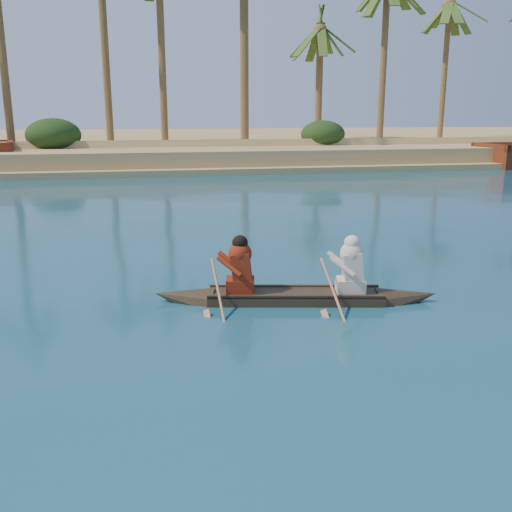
{
  "coord_description": "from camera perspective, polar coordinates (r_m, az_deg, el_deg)",
  "views": [
    {
      "loc": [
        2.69,
        -10.52,
        3.53
      ],
      "look_at": [
        4.92,
        0.3,
        0.74
      ],
      "focal_mm": 40.0,
      "sensor_mm": 36.0,
      "label": 1
    }
  ],
  "objects": [
    {
      "name": "shrub_cluster",
      "position": [
        42.17,
        -15.56,
        10.48
      ],
      "size": [
        100.0,
        6.0,
        2.4
      ],
      "primitive_type": null,
      "color": "black",
      "rests_on": "ground"
    },
    {
      "name": "sandy_embankment",
      "position": [
        57.55,
        -14.58,
        10.72
      ],
      "size": [
        150.0,
        51.0,
        1.5
      ],
      "color": "tan",
      "rests_on": "ground"
    },
    {
      "name": "canoe",
      "position": [
        10.93,
        3.94,
        -3.13
      ],
      "size": [
        5.46,
        1.81,
        1.49
      ],
      "rotation": [
        0.0,
        0.0,
        -0.21
      ],
      "color": "#34281C",
      "rests_on": "ground"
    },
    {
      "name": "palm_grove",
      "position": [
        45.82,
        -15.88,
        19.25
      ],
      "size": [
        110.0,
        14.0,
        16.0
      ],
      "primitive_type": null,
      "color": "#3E5B20",
      "rests_on": "ground"
    }
  ]
}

